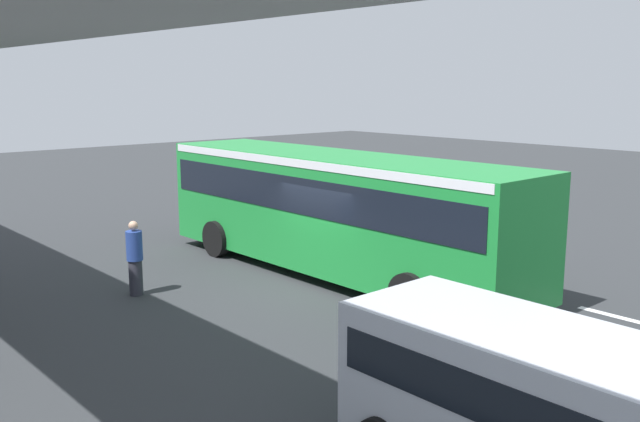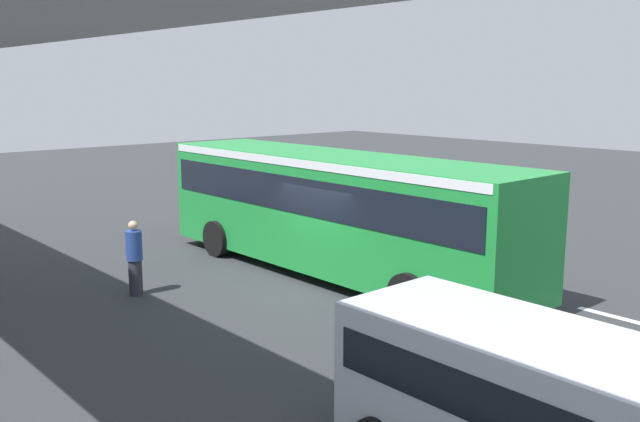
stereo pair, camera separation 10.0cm
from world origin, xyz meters
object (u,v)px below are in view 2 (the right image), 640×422
(city_bus, at_px, (335,203))
(parked_van, at_px, (529,401))
(traffic_sign, at_px, (292,170))
(pedestrian, at_px, (135,258))

(city_bus, distance_m, parked_van, 10.03)
(city_bus, relative_size, traffic_sign, 4.12)
(city_bus, xyz_separation_m, traffic_sign, (6.04, -3.49, 0.01))
(parked_van, relative_size, pedestrian, 2.68)
(city_bus, bearing_deg, parked_van, 150.71)
(city_bus, xyz_separation_m, parked_van, (-8.73, 4.90, -0.70))
(parked_van, xyz_separation_m, pedestrian, (10.54, -0.13, -0.30))
(traffic_sign, bearing_deg, pedestrian, 117.16)
(city_bus, distance_m, pedestrian, 5.19)
(parked_van, bearing_deg, city_bus, -29.29)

